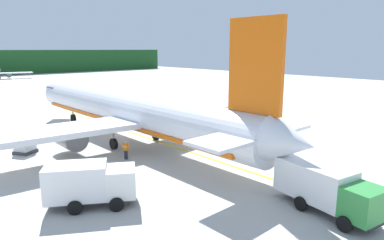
# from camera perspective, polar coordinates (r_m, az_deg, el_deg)

# --- Properties ---
(airliner_foreground) EXTENTS (34.69, 41.65, 11.90)m
(airliner_foreground) POSITION_cam_1_polar(r_m,az_deg,el_deg) (36.48, -10.27, 1.43)
(airliner_foreground) COLOR silver
(airliner_foreground) RESTS_ON ground
(service_truck_baggage) EXTENTS (3.29, 6.85, 2.81)m
(service_truck_baggage) POSITION_cam_1_polar(r_m,az_deg,el_deg) (22.71, 21.22, -10.35)
(service_truck_baggage) COLOR #338C3F
(service_truck_baggage) RESTS_ON ground
(service_truck_pushback) EXTENTS (5.84, 4.74, 2.78)m
(service_truck_pushback) POSITION_cam_1_polar(r_m,az_deg,el_deg) (22.88, -16.57, -9.93)
(service_truck_pushback) COLOR white
(service_truck_pushback) RESTS_ON ground
(cargo_container_mid) EXTENTS (2.24, 2.24, 1.82)m
(cargo_container_mid) POSITION_cam_1_polar(r_m,az_deg,el_deg) (36.50, -25.98, -3.66)
(cargo_container_mid) COLOR #333338
(cargo_container_mid) RESTS_ON ground
(crew_loader_left) EXTENTS (0.42, 0.56, 1.74)m
(crew_loader_left) POSITION_cam_1_polar(r_m,az_deg,el_deg) (31.47, -10.95, -4.66)
(crew_loader_left) COLOR #191E33
(crew_loader_left) RESTS_ON ground
(crew_supervisor) EXTENTS (0.60, 0.36, 1.66)m
(crew_supervisor) POSITION_cam_1_polar(r_m,az_deg,el_deg) (36.11, 0.33, -2.41)
(crew_supervisor) COLOR #191E33
(crew_supervisor) RESTS_ON ground
(apron_guide_line) EXTENTS (0.30, 60.00, 0.01)m
(apron_guide_line) POSITION_cam_1_polar(r_m,az_deg,el_deg) (35.07, -2.86, -4.50)
(apron_guide_line) COLOR yellow
(apron_guide_line) RESTS_ON ground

